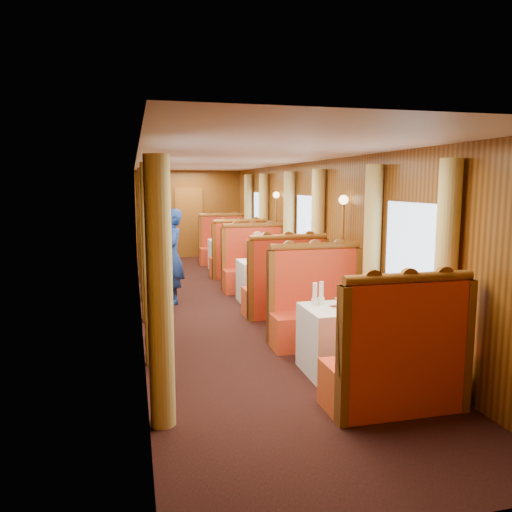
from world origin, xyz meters
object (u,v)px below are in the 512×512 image
object	(u,v)px
teapot_back	(341,301)
rose_vase_mid	(267,251)
banquette_far_fwd	(240,259)
teapot_left	(341,304)
passenger	(258,255)
table_far	(231,255)
rose_vase_far	(231,233)
banquette_near_aft	(318,313)
banquette_near_fwd	(396,367)
fruit_plate	(383,305)
banquette_mid_fwd	(285,290)
banquette_far_aft	(224,248)
table_near	(350,339)
steward	(172,257)
tea_tray	(348,307)
banquette_mid_aft	(255,269)
table_mid	(268,281)
teapot_right	(358,304)

from	to	relation	value
teapot_back	rose_vase_mid	distance (m)	3.44
banquette_far_fwd	teapot_left	distance (m)	6.08
teapot_left	passenger	size ratio (longest dim) A/B	0.20
banquette_far_fwd	teapot_back	distance (m)	5.92
banquette_far_fwd	rose_vase_mid	world-z (taller)	banquette_far_fwd
table_far	rose_vase_far	bearing A→B (deg)	21.06
rose_vase_far	teapot_left	bearing A→B (deg)	-91.41
banquette_near_aft	banquette_far_fwd	world-z (taller)	same
table_far	rose_vase_far	world-z (taller)	rose_vase_far
table_far	rose_vase_mid	distance (m)	3.52
banquette_far_fwd	teapot_left	xyz separation A→B (m)	(-0.16, -6.07, 0.39)
rose_vase_far	passenger	xyz separation A→B (m)	(-0.02, -2.75, -0.19)
banquette_near_fwd	rose_vase_far	bearing A→B (deg)	89.89
banquette_near_fwd	fruit_plate	xyz separation A→B (m)	(0.33, 0.91, 0.35)
banquette_near_aft	banquette_far_fwd	bearing A→B (deg)	90.00
teapot_left	rose_vase_mid	world-z (taller)	rose_vase_mid
banquette_mid_fwd	rose_vase_mid	bearing A→B (deg)	91.52
banquette_far_aft	rose_vase_mid	size ratio (longest dim) A/B	3.72
fruit_plate	teapot_left	bearing A→B (deg)	177.89
passenger	table_near	bearing A→B (deg)	-90.00
banquette_near_aft	teapot_left	bearing A→B (deg)	-98.24
banquette_near_fwd	rose_vase_far	distance (m)	8.04
banquette_near_fwd	steward	size ratio (longest dim) A/B	0.80
rose_vase_mid	tea_tray	bearing A→B (deg)	-90.56
table_far	banquette_far_fwd	world-z (taller)	banquette_far_fwd
rose_vase_mid	banquette_mid_fwd	bearing A→B (deg)	-88.48
tea_tray	banquette_mid_aft	bearing A→B (deg)	89.21
table_far	table_mid	bearing A→B (deg)	-90.00
table_mid	banquette_far_fwd	size ratio (longest dim) A/B	0.78
passenger	teapot_right	bearing A→B (deg)	-89.85
table_mid	teapot_back	world-z (taller)	teapot_back
table_near	rose_vase_mid	world-z (taller)	rose_vase_mid
tea_tray	banquette_far_fwd	bearing A→B (deg)	89.41
fruit_plate	banquette_near_fwd	bearing A→B (deg)	-109.89
teapot_right	banquette_mid_fwd	bearing A→B (deg)	69.69
banquette_near_fwd	steward	distance (m)	5.12
banquette_far_fwd	teapot_right	world-z (taller)	banquette_far_fwd
teapot_back	fruit_plate	xyz separation A→B (m)	(0.42, -0.18, -0.04)
table_near	banquette_far_fwd	xyz separation A→B (m)	(0.00, 5.99, 0.05)
banquette_mid_aft	passenger	distance (m)	0.41
table_mid	rose_vase_far	world-z (taller)	rose_vase_far
banquette_mid_aft	teapot_left	world-z (taller)	banquette_mid_aft
banquette_mid_fwd	banquette_far_fwd	world-z (taller)	same
banquette_mid_fwd	fruit_plate	xyz separation A→B (m)	(0.33, -2.59, 0.35)
banquette_near_aft	table_far	bearing A→B (deg)	90.00
banquette_near_aft	steward	size ratio (longest dim) A/B	0.80
banquette_far_fwd	teapot_left	world-z (taller)	banquette_far_fwd
rose_vase_mid	table_far	bearing A→B (deg)	89.55
banquette_mid_fwd	tea_tray	world-z (taller)	banquette_mid_fwd
table_near	banquette_far_fwd	world-z (taller)	banquette_far_fwd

